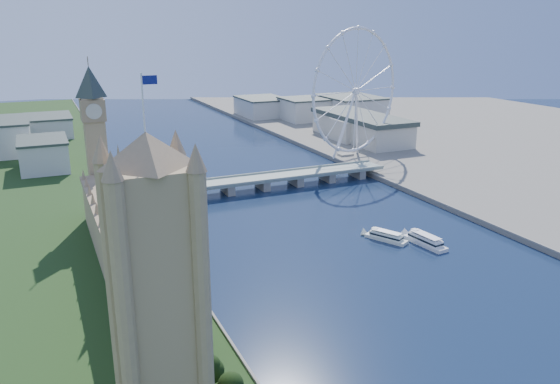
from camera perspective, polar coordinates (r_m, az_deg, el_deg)
victoria_tower at (r=169.54m, az=-12.85°, el=-8.80°), size 28.16×28.16×112.00m
parliament_range at (r=289.18m, az=-15.72°, el=-5.78°), size 24.00×200.00×70.00m
big_ben at (r=380.34m, az=-18.87°, el=6.86°), size 20.02×20.02×110.00m
westminster_bridge at (r=444.37m, az=-1.85°, el=1.17°), size 220.00×22.00×9.50m
london_eye at (r=535.21m, az=7.92°, el=10.35°), size 113.60×39.12×124.30m
county_hall at (r=637.39m, az=8.35°, el=5.21°), size 54.00×144.00×35.00m
city_skyline at (r=694.96m, az=-7.09°, el=7.64°), size 505.00×280.00×32.00m
tour_boat_near at (r=345.49m, az=11.02°, el=-4.98°), size 20.21×29.70×6.52m
tour_boat_far at (r=343.82m, az=14.91°, el=-5.36°), size 12.10×33.58×7.29m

